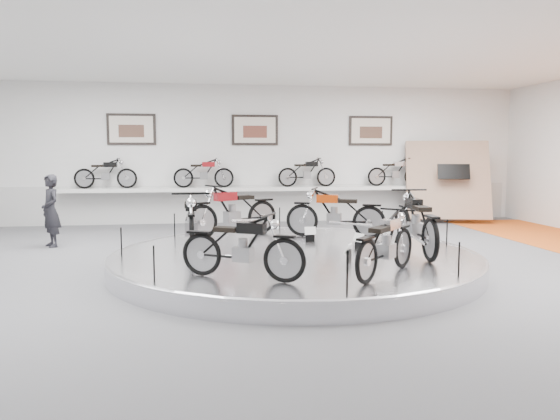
{
  "coord_description": "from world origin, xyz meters",
  "views": [
    {
      "loc": [
        -1.66,
        -9.0,
        2.04
      ],
      "look_at": [
        -0.22,
        0.6,
        1.02
      ],
      "focal_mm": 35.0,
      "sensor_mm": 36.0,
      "label": 1
    }
  ],
  "objects": [
    {
      "name": "visitor",
      "position": [
        -4.84,
        3.36,
        0.79
      ],
      "size": [
        0.63,
        0.69,
        1.58
      ],
      "primitive_type": "imported",
      "rotation": [
        0.0,
        0.0,
        -1.0
      ],
      "color": "black",
      "rests_on": "floor"
    },
    {
      "name": "bike_b",
      "position": [
        -0.96,
        2.24,
        0.85
      ],
      "size": [
        1.95,
        1.48,
        1.09
      ],
      "primitive_type": null,
      "rotation": [
        0.0,
        0.0,
        3.65
      ],
      "color": "maroon",
      "rests_on": "display_platform"
    },
    {
      "name": "bike_d",
      "position": [
        -1.08,
        -1.6,
        0.76
      ],
      "size": [
        1.65,
        1.25,
        0.93
      ],
      "primitive_type": null,
      "rotation": [
        0.0,
        0.0,
        5.77
      ],
      "color": "black",
      "rests_on": "display_platform"
    },
    {
      "name": "dado_band",
      "position": [
        0.0,
        6.98,
        0.55
      ],
      "size": [
        15.68,
        0.04,
        1.1
      ],
      "primitive_type": "cube",
      "color": "#BCBCBA",
      "rests_on": "floor"
    },
    {
      "name": "poster_left",
      "position": [
        -3.5,
        6.96,
        2.7
      ],
      "size": [
        1.35,
        0.06,
        0.88
      ],
      "primitive_type": "cube",
      "color": "beige",
      "rests_on": "wall_back"
    },
    {
      "name": "bike_f",
      "position": [
        2.05,
        -0.13,
        0.85
      ],
      "size": [
        0.83,
        1.92,
        1.1
      ],
      "primitive_type": null,
      "rotation": [
        0.0,
        0.0,
        7.76
      ],
      "color": "black",
      "rests_on": "display_platform"
    },
    {
      "name": "shelf_bike_a",
      "position": [
        -4.2,
        6.7,
        1.42
      ],
      "size": [
        1.22,
        0.43,
        0.73
      ],
      "primitive_type": null,
      "color": "black",
      "rests_on": "shelf"
    },
    {
      "name": "ceiling",
      "position": [
        0.0,
        0.0,
        4.0
      ],
      "size": [
        16.0,
        16.0,
        0.0
      ],
      "primitive_type": "plane",
      "rotation": [
        3.14,
        0.0,
        0.0
      ],
      "color": "white",
      "rests_on": "wall_back"
    },
    {
      "name": "shelf_bike_c",
      "position": [
        1.5,
        6.7,
        1.42
      ],
      "size": [
        1.22,
        0.43,
        0.73
      ],
      "primitive_type": null,
      "color": "black",
      "rests_on": "shelf"
    },
    {
      "name": "shelf_bike_b",
      "position": [
        -1.5,
        6.7,
        1.42
      ],
      "size": [
        1.22,
        0.43,
        0.73
      ],
      "primitive_type": null,
      "color": "maroon",
      "rests_on": "shelf"
    },
    {
      "name": "bike_e",
      "position": [
        0.96,
        -1.68,
        0.77
      ],
      "size": [
        1.49,
        1.54,
        0.93
      ],
      "primitive_type": null,
      "rotation": [
        0.0,
        0.0,
        7.1
      ],
      "color": "silver",
      "rests_on": "display_platform"
    },
    {
      "name": "wall_back",
      "position": [
        0.0,
        7.0,
        2.0
      ],
      "size": [
        16.0,
        0.0,
        16.0
      ],
      "primitive_type": "plane",
      "rotation": [
        1.57,
        0.0,
        0.0
      ],
      "color": "silver",
      "rests_on": "floor"
    },
    {
      "name": "shelf_bike_d",
      "position": [
        4.2,
        6.7,
        1.42
      ],
      "size": [
        1.22,
        0.43,
        0.73
      ],
      "primitive_type": null,
      "color": "silver",
      "rests_on": "shelf"
    },
    {
      "name": "poster_center",
      "position": [
        0.0,
        6.96,
        2.7
      ],
      "size": [
        1.35,
        0.06,
        0.88
      ],
      "primitive_type": "cube",
      "color": "beige",
      "rests_on": "wall_back"
    },
    {
      "name": "poster_right",
      "position": [
        3.5,
        6.96,
        2.7
      ],
      "size": [
        1.35,
        0.06,
        0.88
      ],
      "primitive_type": "cube",
      "color": "beige",
      "rests_on": "wall_back"
    },
    {
      "name": "shelf",
      "position": [
        0.0,
        6.7,
        1.0
      ],
      "size": [
        11.0,
        0.55,
        0.1
      ],
      "primitive_type": "cube",
      "color": "silver",
      "rests_on": "wall_back"
    },
    {
      "name": "bike_c",
      "position": [
        -1.8,
        0.65,
        0.84
      ],
      "size": [
        0.69,
        1.86,
        1.09
      ],
      "primitive_type": null,
      "rotation": [
        0.0,
        0.0,
        4.74
      ],
      "color": "black",
      "rests_on": "display_platform"
    },
    {
      "name": "bike_a",
      "position": [
        1.12,
        1.85,
        0.81
      ],
      "size": [
        1.85,
        1.24,
        1.03
      ],
      "primitive_type": null,
      "rotation": [
        0.0,
        0.0,
        2.75
      ],
      "color": "#A83107",
      "rests_on": "display_platform"
    },
    {
      "name": "platform_rim",
      "position": [
        0.0,
        0.3,
        0.27
      ],
      "size": [
        6.4,
        6.4,
        0.1
      ],
      "primitive_type": "torus",
      "color": "#B2B2BA",
      "rests_on": "display_platform"
    },
    {
      "name": "display_panel",
      "position": [
        5.6,
        6.1,
        1.25
      ],
      "size": [
        2.56,
        1.52,
        2.3
      ],
      "primitive_type": "cube",
      "rotation": [
        -0.35,
        0.0,
        -0.26
      ],
      "color": "#9A7761",
      "rests_on": "floor"
    },
    {
      "name": "display_platform",
      "position": [
        0.0,
        0.3,
        0.15
      ],
      "size": [
        6.4,
        6.4,
        0.3
      ],
      "primitive_type": "cylinder",
      "color": "silver",
      "rests_on": "floor"
    },
    {
      "name": "floor",
      "position": [
        0.0,
        0.0,
        0.0
      ],
      "size": [
        16.0,
        16.0,
        0.0
      ],
      "primitive_type": "plane",
      "color": "#505052",
      "rests_on": "ground"
    }
  ]
}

